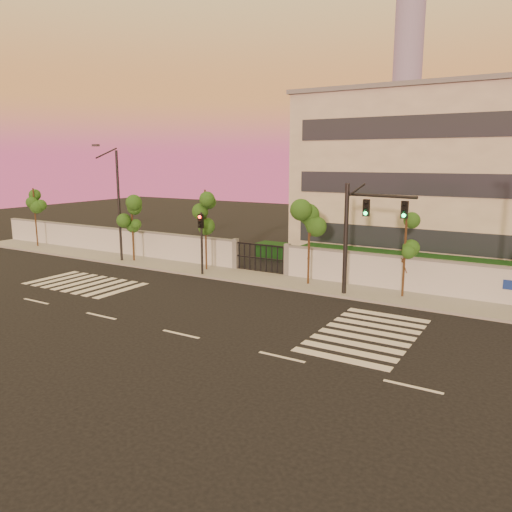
# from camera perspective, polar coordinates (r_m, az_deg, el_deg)

# --- Properties ---
(ground) EXTENTS (120.00, 120.00, 0.00)m
(ground) POSITION_cam_1_polar(r_m,az_deg,el_deg) (22.34, -8.57, -8.84)
(ground) COLOR black
(ground) RESTS_ON ground
(sidewalk) EXTENTS (60.00, 3.00, 0.15)m
(sidewalk) POSITION_cam_1_polar(r_m,az_deg,el_deg) (30.77, 3.94, -3.06)
(sidewalk) COLOR gray
(sidewalk) RESTS_ON ground
(perimeter_wall) EXTENTS (60.00, 0.36, 2.20)m
(perimeter_wall) POSITION_cam_1_polar(r_m,az_deg,el_deg) (31.81, 5.36, -0.77)
(perimeter_wall) COLOR silver
(perimeter_wall) RESTS_ON ground
(hedge_row) EXTENTS (41.00, 4.25, 1.80)m
(hedge_row) POSITION_cam_1_polar(r_m,az_deg,el_deg) (33.90, 8.98, -0.56)
(hedge_row) COLOR black
(hedge_row) RESTS_ON ground
(institutional_building) EXTENTS (24.40, 12.40, 12.25)m
(institutional_building) POSITION_cam_1_polar(r_m,az_deg,el_deg) (38.40, 24.45, 7.97)
(institutional_building) COLOR #B3AB98
(institutional_building) RESTS_ON ground
(distant_skyscraper) EXTENTS (16.00, 16.00, 118.00)m
(distant_skyscraper) POSITION_cam_1_polar(r_m,az_deg,el_deg) (311.15, 16.97, 20.63)
(distant_skyscraper) COLOR gray
(distant_skyscraper) RESTS_ON ground
(road_markings) EXTENTS (57.00, 7.62, 0.02)m
(road_markings) POSITION_cam_1_polar(r_m,az_deg,el_deg) (26.06, -6.01, -5.84)
(road_markings) COLOR silver
(road_markings) RESTS_ON ground
(street_tree_a) EXTENTS (1.49, 1.19, 5.13)m
(street_tree_a) POSITION_cam_1_polar(r_m,az_deg,el_deg) (46.81, -23.98, 5.45)
(street_tree_a) COLOR #382314
(street_tree_a) RESTS_ON ground
(street_tree_b) EXTENTS (1.60, 1.27, 4.77)m
(street_tree_b) POSITION_cam_1_polar(r_m,az_deg,el_deg) (37.65, -13.96, 4.55)
(street_tree_b) COLOR #382314
(street_tree_b) RESTS_ON ground
(street_tree_c) EXTENTS (1.52, 1.21, 5.55)m
(street_tree_c) POSITION_cam_1_polar(r_m,az_deg,el_deg) (33.60, -5.76, 5.05)
(street_tree_c) COLOR #382314
(street_tree_c) RESTS_ON ground
(street_tree_d) EXTENTS (1.62, 1.29, 4.98)m
(street_tree_d) POSITION_cam_1_polar(r_m,az_deg,el_deg) (29.70, 6.16, 3.45)
(street_tree_d) COLOR #382314
(street_tree_d) RESTS_ON ground
(street_tree_e) EXTENTS (1.46, 1.16, 4.59)m
(street_tree_e) POSITION_cam_1_polar(r_m,az_deg,el_deg) (27.96, 16.78, 1.99)
(street_tree_e) COLOR #382314
(street_tree_e) RESTS_ON ground
(traffic_signal_main) EXTENTS (3.94, 0.84, 6.26)m
(traffic_signal_main) POSITION_cam_1_polar(r_m,az_deg,el_deg) (27.48, 11.79, 3.29)
(traffic_signal_main) COLOR black
(traffic_signal_main) RESTS_ON ground
(traffic_signal_secondary) EXTENTS (0.33, 0.33, 4.19)m
(traffic_signal_secondary) POSITION_cam_1_polar(r_m,az_deg,el_deg) (32.37, -6.26, 2.28)
(traffic_signal_secondary) COLOR black
(traffic_signal_secondary) RESTS_ON ground
(streetlight_west) EXTENTS (0.51, 2.06, 8.55)m
(streetlight_west) POSITION_cam_1_polar(r_m,az_deg,el_deg) (37.71, -15.61, 6.16)
(streetlight_west) COLOR black
(streetlight_west) RESTS_ON ground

